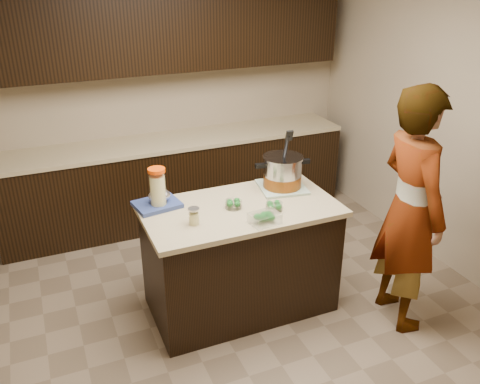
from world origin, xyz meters
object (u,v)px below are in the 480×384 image
at_px(lemonade_pitcher, 158,190).
at_px(island, 240,258).
at_px(stock_pot, 282,174).
at_px(person, 410,210).

bearing_deg(lemonade_pitcher, island, -20.93).
relative_size(stock_pot, person, 0.25).
bearing_deg(island, lemonade_pitcher, 159.07).
distance_m(island, person, 1.33).
bearing_deg(lemonade_pitcher, stock_pot, -2.30).
relative_size(island, lemonade_pitcher, 4.69).
bearing_deg(person, stock_pot, 46.90).
height_order(lemonade_pitcher, person, person).
height_order(stock_pot, person, person).
xyz_separation_m(lemonade_pitcher, person, (1.66, -0.80, -0.12)).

